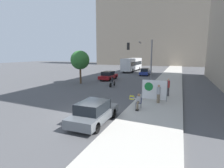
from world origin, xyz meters
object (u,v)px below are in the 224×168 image
object	(u,v)px
jogger_on_sidewalk	(159,94)
motorcycle_on_road	(112,82)
traffic_light_pole	(143,57)
car_on_road_midblock	(145,72)
street_tree_near_curb	(80,60)
pedestrian_behind	(168,87)
city_bus_on_road	(132,64)
parked_car_curbside	(94,112)
seated_protester	(138,101)
protest_banner	(154,90)
car_on_road_nearest	(108,76)

from	to	relation	value
jogger_on_sidewalk	motorcycle_on_road	distance (m)	9.78
traffic_light_pole	car_on_road_midblock	bearing A→B (deg)	99.31
jogger_on_sidewalk	car_on_road_midblock	distance (m)	22.09
car_on_road_midblock	street_tree_near_curb	bearing A→B (deg)	-116.88
jogger_on_sidewalk	motorcycle_on_road	bearing A→B (deg)	-27.08
pedestrian_behind	city_bus_on_road	size ratio (longest dim) A/B	0.15
pedestrian_behind	parked_car_curbside	xyz separation A→B (m)	(-3.92, -8.80, -0.37)
seated_protester	parked_car_curbside	distance (m)	3.97
jogger_on_sidewalk	traffic_light_pole	world-z (taller)	traffic_light_pole
city_bus_on_road	parked_car_curbside	bearing A→B (deg)	-78.86
city_bus_on_road	street_tree_near_curb	xyz separation A→B (m)	(-2.17, -21.84, 1.60)
motorcycle_on_road	traffic_light_pole	bearing A→B (deg)	-17.74
jogger_on_sidewalk	city_bus_on_road	bearing A→B (deg)	-53.52
protest_banner	car_on_road_nearest	bearing A→B (deg)	128.85
pedestrian_behind	motorcycle_on_road	world-z (taller)	pedestrian_behind
protest_banner	motorcycle_on_road	distance (m)	8.93
car_on_road_midblock	car_on_road_nearest	bearing A→B (deg)	-118.21
jogger_on_sidewalk	motorcycle_on_road	size ratio (longest dim) A/B	0.78
pedestrian_behind	car_on_road_nearest	distance (m)	14.27
car_on_road_nearest	jogger_on_sidewalk	bearing A→B (deg)	-51.36
car_on_road_nearest	motorcycle_on_road	world-z (taller)	car_on_road_nearest
car_on_road_nearest	car_on_road_midblock	world-z (taller)	car_on_road_midblock
parked_car_curbside	city_bus_on_road	world-z (taller)	city_bus_on_road
seated_protester	pedestrian_behind	bearing A→B (deg)	63.05
motorcycle_on_road	street_tree_near_curb	distance (m)	6.17
protest_banner	parked_car_curbside	size ratio (longest dim) A/B	0.55
jogger_on_sidewalk	city_bus_on_road	world-z (taller)	city_bus_on_road
jogger_on_sidewalk	parked_car_curbside	world-z (taller)	jogger_on_sidewalk
protest_banner	traffic_light_pole	xyz separation A→B (m)	(-2.10, 4.69, 2.96)
jogger_on_sidewalk	car_on_road_midblock	bearing A→B (deg)	-59.14
car_on_road_midblock	traffic_light_pole	bearing A→B (deg)	-80.69
pedestrian_behind	traffic_light_pole	distance (m)	5.02
parked_car_curbside	motorcycle_on_road	distance (m)	13.15
seated_protester	jogger_on_sidewalk	world-z (taller)	jogger_on_sidewalk
protest_banner	car_on_road_nearest	world-z (taller)	protest_banner
protest_banner	motorcycle_on_road	size ratio (longest dim) A/B	1.13
car_on_road_nearest	motorcycle_on_road	bearing A→B (deg)	-62.18
motorcycle_on_road	jogger_on_sidewalk	bearing A→B (deg)	-44.24
protest_banner	car_on_road_midblock	distance (m)	21.27
pedestrian_behind	car_on_road_midblock	xyz separation A→B (m)	(-5.81, 18.47, -0.36)
protest_banner	car_on_road_midblock	world-z (taller)	protest_banner
car_on_road_nearest	street_tree_near_curb	bearing A→B (deg)	-114.53
jogger_on_sidewalk	car_on_road_nearest	xyz separation A→B (m)	(-10.02, 12.53, -0.26)
street_tree_near_curb	car_on_road_nearest	bearing A→B (deg)	65.47
traffic_light_pole	car_on_road_nearest	size ratio (longest dim) A/B	1.25
city_bus_on_road	motorcycle_on_road	bearing A→B (deg)	-81.79
city_bus_on_road	jogger_on_sidewalk	bearing A→B (deg)	-70.68
pedestrian_behind	protest_banner	distance (m)	2.52
pedestrian_behind	motorcycle_on_road	xyz separation A→B (m)	(-7.58, 3.83, -0.53)
traffic_light_pole	motorcycle_on_road	xyz separation A→B (m)	(-4.40, 1.41, -3.56)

